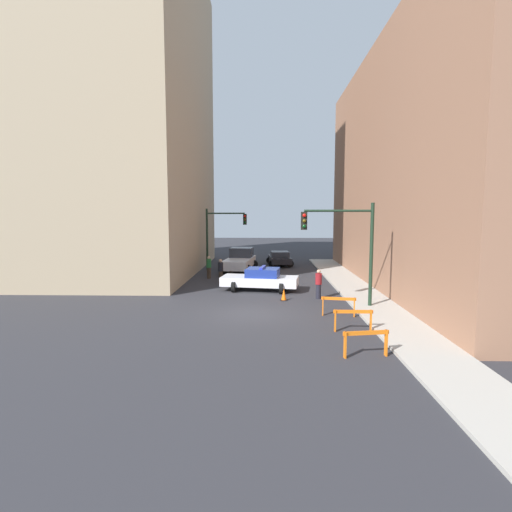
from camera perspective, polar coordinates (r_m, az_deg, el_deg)
The scene contains 16 objects.
ground_plane at distance 19.36m, azimuth -0.38°, elevation -8.22°, with size 120.00×120.00×0.00m, color #2D2D33.
sidewalk_right at distance 20.12m, azimuth 17.73°, elevation -7.78°, with size 2.40×44.00×0.12m.
building_corner_left at distance 36.01m, azimuth -20.14°, elevation 18.69°, with size 14.00×20.00×25.72m.
building_right at distance 29.79m, azimuth 27.48°, elevation 11.15°, with size 12.00×28.00×15.52m.
traffic_light_near at distance 20.55m, azimuth 13.05°, elevation 2.44°, with size 3.64×0.35×5.20m.
traffic_light_far at distance 33.74m, azimuth -5.17°, elevation 3.71°, with size 3.44×0.35×5.20m.
police_car at distance 24.85m, azimuth 0.64°, elevation -3.31°, with size 4.93×2.82×1.52m.
white_truck at distance 33.22m, azimuth -2.32°, elevation -0.62°, with size 3.03×5.59×1.90m.
parked_car_near at distance 36.95m, azimuth 3.39°, elevation -0.31°, with size 2.50×4.43×1.31m.
pedestrian_crossing at distance 27.63m, azimuth -5.08°, elevation -2.10°, with size 0.49×0.49×1.66m.
pedestrian_corner at distance 29.66m, azimuth -6.76°, elevation -1.55°, with size 0.37×0.37×1.66m.
pedestrian_sidewalk at distance 22.75m, azimuth 8.93°, elevation -3.91°, with size 0.40×0.40×1.66m.
barrier_front at distance 14.06m, azimuth 15.43°, elevation -11.37°, with size 1.59×0.41×0.90m.
barrier_mid at distance 16.82m, azimuth 13.70°, elevation -8.43°, with size 1.60×0.16×0.90m.
barrier_back at distance 19.14m, azimuth 11.71°, elevation -6.62°, with size 1.59×0.39×0.90m.
traffic_cone at distance 22.17m, azimuth 4.00°, elevation -5.55°, with size 0.36×0.36×0.66m.
Camera 1 is at (0.63, -18.75, 4.78)m, focal length 28.00 mm.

